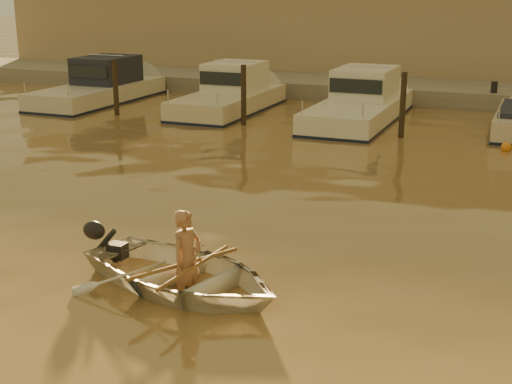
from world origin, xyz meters
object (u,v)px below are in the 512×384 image
at_px(dinghy, 183,273).
at_px(moored_boat_0, 98,86).
at_px(person, 187,260).
at_px(waterfront_building, 465,32).
at_px(moored_boat_1, 229,95).
at_px(moored_boat_2, 360,103).

relative_size(dinghy, moored_boat_0, 0.47).
bearing_deg(person, dinghy, 90.00).
height_order(person, waterfront_building, waterfront_building).
height_order(dinghy, moored_boat_0, moored_boat_0).
relative_size(dinghy, moored_boat_1, 0.52).
bearing_deg(moored_boat_1, dinghy, -68.14).
bearing_deg(moored_boat_1, waterfront_building, 57.34).
xyz_separation_m(dinghy, waterfront_building, (1.08, 25.88, 2.15)).
distance_m(dinghy, waterfront_building, 26.00).
xyz_separation_m(dinghy, moored_boat_2, (-1.01, 14.88, 0.38)).
height_order(dinghy, moored_boat_1, moored_boat_1).
distance_m(moored_boat_1, waterfront_building, 13.19).
distance_m(dinghy, moored_boat_0, 18.93).
xyz_separation_m(moored_boat_0, moored_boat_2, (10.69, 0.00, 0.00)).
distance_m(moored_boat_0, moored_boat_2, 10.69).
xyz_separation_m(dinghy, person, (0.10, -0.03, 0.25)).
relative_size(dinghy, waterfront_building, 0.08).
relative_size(person, moored_boat_2, 0.20).
distance_m(person, moored_boat_2, 14.95).
relative_size(moored_boat_0, waterfront_building, 0.16).
bearing_deg(moored_boat_2, dinghy, -86.13).
xyz_separation_m(person, moored_boat_0, (-11.79, 14.91, 0.13)).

